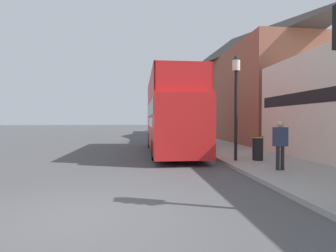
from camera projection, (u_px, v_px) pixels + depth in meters
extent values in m
plane|color=#4C4C4F|center=(127.00, 139.00, 25.77)|extent=(144.00, 144.00, 0.00)
cube|color=#999993|center=(197.00, 140.00, 23.52)|extent=(3.54, 108.00, 0.14)
cube|color=#935642|center=(232.00, 103.00, 28.28)|extent=(6.00, 25.22, 7.36)
pyramid|color=#383333|center=(232.00, 54.00, 28.16)|extent=(6.00, 25.22, 3.21)
cube|color=red|center=(171.00, 124.00, 14.80)|extent=(2.51, 9.59, 2.67)
cube|color=white|center=(172.00, 122.00, 14.32)|extent=(2.49, 5.29, 0.45)
cube|color=black|center=(171.00, 110.00, 14.78)|extent=(2.54, 8.83, 0.70)
cube|color=red|center=(171.00, 100.00, 14.76)|extent=(2.51, 8.83, 0.10)
cube|color=red|center=(151.00, 88.00, 14.63)|extent=(0.17, 8.80, 1.16)
cube|color=red|center=(192.00, 89.00, 14.87)|extent=(0.17, 8.80, 1.16)
cube|color=red|center=(184.00, 76.00, 10.41)|extent=(2.41, 0.10, 1.16)
cube|color=red|center=(165.00, 95.00, 18.46)|extent=(2.42, 1.37, 1.16)
cylinder|color=black|center=(150.00, 140.00, 17.66)|extent=(0.29, 0.97, 0.97)
cylinder|color=black|center=(182.00, 140.00, 17.88)|extent=(0.29, 0.97, 0.97)
cylinder|color=black|center=(155.00, 150.00, 11.95)|extent=(0.29, 0.97, 0.97)
cylinder|color=black|center=(201.00, 149.00, 12.18)|extent=(0.29, 0.97, 0.97)
cube|color=navy|center=(166.00, 134.00, 23.23)|extent=(1.78, 4.17, 0.77)
cube|color=black|center=(166.00, 127.00, 23.09)|extent=(1.52, 2.02, 0.55)
cylinder|color=black|center=(157.00, 136.00, 24.45)|extent=(0.22, 0.65, 0.65)
cylinder|color=black|center=(173.00, 136.00, 24.58)|extent=(0.22, 0.65, 0.65)
cylinder|color=black|center=(158.00, 138.00, 21.90)|extent=(0.22, 0.65, 0.65)
cylinder|color=black|center=(176.00, 138.00, 22.03)|extent=(0.22, 0.65, 0.65)
cylinder|color=#232328|center=(278.00, 158.00, 8.93)|extent=(0.12, 0.12, 0.82)
cylinder|color=#232328|center=(282.00, 158.00, 8.95)|extent=(0.12, 0.12, 0.82)
cube|color=#2D3856|center=(280.00, 137.00, 8.92)|extent=(0.44, 0.24, 0.65)
sphere|color=tan|center=(280.00, 124.00, 8.91)|extent=(0.22, 0.22, 0.22)
cylinder|color=black|center=(236.00, 116.00, 11.02)|extent=(0.13, 0.13, 3.78)
cylinder|color=silver|center=(236.00, 65.00, 10.98)|extent=(0.32, 0.32, 0.45)
cone|color=black|center=(236.00, 57.00, 10.97)|extent=(0.35, 0.35, 0.22)
cylinder|color=black|center=(191.00, 113.00, 20.72)|extent=(0.13, 0.13, 4.59)
cylinder|color=silver|center=(191.00, 81.00, 20.66)|extent=(0.32, 0.32, 0.45)
cone|color=black|center=(191.00, 76.00, 20.65)|extent=(0.35, 0.35, 0.22)
cylinder|color=black|center=(258.00, 148.00, 11.11)|extent=(0.44, 0.44, 1.02)
cylinder|color=#B28E1E|center=(258.00, 137.00, 11.10)|extent=(0.48, 0.48, 0.06)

